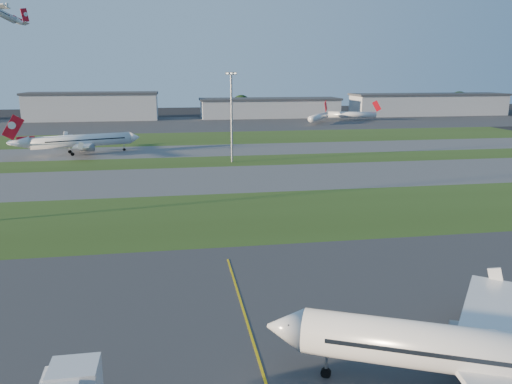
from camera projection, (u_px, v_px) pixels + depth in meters
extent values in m
cube|color=#314717|center=(187.00, 218.00, 90.27)|extent=(300.00, 34.00, 0.01)
cube|color=#515154|center=(182.00, 180.00, 121.92)|extent=(300.00, 32.00, 0.01)
cube|color=#314717|center=(180.00, 162.00, 145.89)|extent=(300.00, 18.00, 0.01)
cube|color=#515154|center=(179.00, 151.00, 167.00)|extent=(300.00, 26.00, 0.01)
cube|color=#314717|center=(178.00, 139.00, 198.65)|extent=(300.00, 40.00, 0.01)
cube|color=#333335|center=(176.00, 124.00, 256.19)|extent=(400.00, 80.00, 0.01)
cube|color=silver|center=(75.00, 384.00, 35.44)|extent=(3.40, 3.00, 3.00)
cylinder|color=silver|center=(495.00, 355.00, 38.74)|extent=(28.91, 15.79, 3.80)
cube|color=silver|center=(489.00, 315.00, 46.14)|extent=(12.82, 14.56, 1.54)
cylinder|color=gray|center=(474.00, 336.00, 44.69)|extent=(4.77, 3.82, 2.30)
cylinder|color=silver|center=(82.00, 141.00, 160.44)|extent=(30.46, 13.51, 3.90)
cube|color=red|center=(13.00, 127.00, 150.29)|extent=(6.43, 2.46, 7.77)
cube|color=silver|center=(75.00, 139.00, 167.14)|extent=(12.19, 15.47, 1.59)
cube|color=silver|center=(83.00, 146.00, 153.04)|extent=(5.83, 15.73, 1.59)
cylinder|color=gray|center=(81.00, 143.00, 166.17)|extent=(4.84, 3.61, 2.36)
cylinder|color=gray|center=(87.00, 148.00, 155.95)|extent=(4.84, 3.61, 2.36)
cylinder|color=silver|center=(318.00, 117.00, 258.31)|extent=(17.00, 23.46, 3.20)
cube|color=red|center=(326.00, 106.00, 268.75)|extent=(3.10, 4.48, 6.16)
cylinder|color=silver|center=(352.00, 115.00, 273.83)|extent=(25.76, 10.85, 3.20)
cube|color=red|center=(377.00, 106.00, 270.97)|extent=(5.03, 1.84, 6.16)
cylinder|color=gray|center=(232.00, 119.00, 143.48)|extent=(0.60, 0.60, 25.00)
cube|color=gray|center=(231.00, 73.00, 140.48)|extent=(3.20, 0.50, 0.80)
cube|color=#FFF2CC|center=(231.00, 73.00, 140.48)|extent=(2.80, 0.70, 0.35)
cube|color=#AAADB2|center=(93.00, 107.00, 276.10)|extent=(70.00, 22.00, 14.00)
cube|color=#383A3F|center=(92.00, 93.00, 274.33)|extent=(71.40, 23.00, 1.20)
cube|color=#AAADB2|center=(270.00, 109.00, 292.65)|extent=(80.00, 22.00, 10.00)
cube|color=#383A3F|center=(270.00, 99.00, 291.34)|extent=(81.60, 23.00, 1.20)
cube|color=#AAADB2|center=(428.00, 105.00, 308.50)|extent=(95.00, 22.00, 12.00)
cube|color=#383A3F|center=(429.00, 94.00, 306.96)|extent=(96.90, 23.00, 1.20)
cylinder|color=black|center=(141.00, 114.00, 291.88)|extent=(1.00, 1.00, 3.60)
sphere|color=black|center=(140.00, 107.00, 290.94)|extent=(9.90, 9.90, 9.90)
cylinder|color=black|center=(241.00, 112.00, 304.34)|extent=(1.00, 1.00, 4.20)
sphere|color=black|center=(241.00, 104.00, 303.24)|extent=(11.55, 11.55, 11.55)
cylinder|color=black|center=(359.00, 111.00, 314.53)|extent=(1.00, 1.00, 3.80)
sphere|color=black|center=(360.00, 104.00, 313.53)|extent=(10.45, 10.45, 10.45)
cylinder|color=black|center=(458.00, 109.00, 329.53)|extent=(1.00, 1.00, 4.60)
sphere|color=black|center=(459.00, 101.00, 328.32)|extent=(12.65, 12.65, 12.65)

